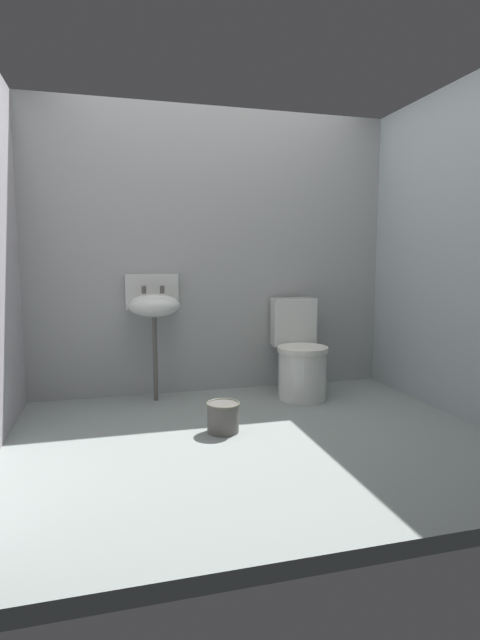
% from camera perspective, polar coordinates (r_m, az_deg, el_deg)
% --- Properties ---
extents(ground_plane, '(3.39, 2.60, 0.08)m').
position_cam_1_polar(ground_plane, '(3.21, 1.30, -13.82)').
color(ground_plane, gray).
extents(wall_back, '(3.39, 0.10, 2.32)m').
position_cam_1_polar(wall_back, '(4.11, -3.16, 7.86)').
color(wall_back, '#9D9F9E').
rests_on(wall_back, ground).
extents(wall_right, '(0.10, 2.40, 2.32)m').
position_cam_1_polar(wall_right, '(3.81, 23.96, 7.30)').
color(wall_right, '#97A2A5').
rests_on(wall_right, ground).
extents(toilet_near_wall, '(0.44, 0.63, 0.78)m').
position_cam_1_polar(toilet_near_wall, '(3.99, 6.96, -4.28)').
color(toilet_near_wall, silver).
rests_on(toilet_near_wall, ground).
extents(sink, '(0.42, 0.35, 0.99)m').
position_cam_1_polar(sink, '(3.85, -10.03, 1.76)').
color(sink, '#55524D').
rests_on(sink, ground).
extents(bucket, '(0.22, 0.22, 0.20)m').
position_cam_1_polar(bucket, '(3.20, -2.00, -11.19)').
color(bucket, '#55524D').
rests_on(bucket, ground).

